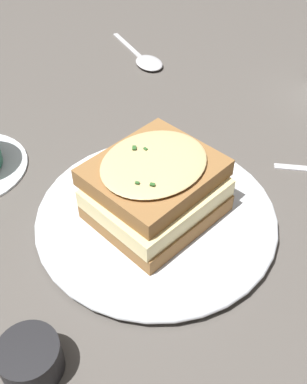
{
  "coord_description": "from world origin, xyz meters",
  "views": [
    {
      "loc": [
        -0.25,
        0.24,
        0.36
      ],
      "look_at": [
        0.0,
        0.03,
        0.04
      ],
      "focal_mm": 42.0,
      "sensor_mm": 36.0,
      "label": 1
    }
  ],
  "objects_px": {
    "dinner_plate": "(154,214)",
    "spoon": "(146,61)",
    "condiment_pot": "(31,359)",
    "sandwich": "(154,187)"
  },
  "relations": [
    {
      "from": "dinner_plate",
      "to": "sandwich",
      "type": "xyz_separation_m",
      "value": [
        0.0,
        -0.0,
        0.04
      ]
    },
    {
      "from": "sandwich",
      "to": "condiment_pot",
      "type": "xyz_separation_m",
      "value": [
        -0.06,
        0.19,
        -0.03
      ]
    },
    {
      "from": "spoon",
      "to": "dinner_plate",
      "type": "bearing_deg",
      "value": 63.58
    },
    {
      "from": "spoon",
      "to": "sandwich",
      "type": "bearing_deg",
      "value": 63.63
    },
    {
      "from": "dinner_plate",
      "to": "sandwich",
      "type": "distance_m",
      "value": 0.04
    },
    {
      "from": "dinner_plate",
      "to": "spoon",
      "type": "relative_size",
      "value": 1.6
    },
    {
      "from": "dinner_plate",
      "to": "sandwich",
      "type": "bearing_deg",
      "value": -45.25
    },
    {
      "from": "spoon",
      "to": "condiment_pot",
      "type": "height_order",
      "value": "condiment_pot"
    },
    {
      "from": "dinner_plate",
      "to": "spoon",
      "type": "height_order",
      "value": "dinner_plate"
    },
    {
      "from": "spoon",
      "to": "condiment_pot",
      "type": "distance_m",
      "value": 0.52
    }
  ]
}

